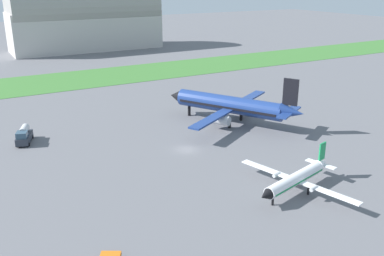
% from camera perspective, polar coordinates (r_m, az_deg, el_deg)
% --- Properties ---
extents(ground_plane, '(600.00, 600.00, 0.00)m').
position_cam_1_polar(ground_plane, '(84.06, -0.71, -2.88)').
color(ground_plane, slate).
extents(grass_taxiway_strip, '(360.00, 28.00, 0.08)m').
position_cam_1_polar(grass_taxiway_strip, '(148.40, -14.33, 6.39)').
color(grass_taxiway_strip, '#3D7533').
rests_on(grass_taxiway_strip, ground_plane).
extents(airplane_foreground_turboprop, '(17.85, 20.70, 6.31)m').
position_cam_1_polar(airplane_foreground_turboprop, '(69.01, 13.80, -6.56)').
color(airplane_foreground_turboprop, white).
rests_on(airplane_foreground_turboprop, ground_plane).
extents(airplane_midfield_jet, '(31.11, 31.07, 12.14)m').
position_cam_1_polar(airplane_midfield_jet, '(98.26, 5.31, 3.06)').
color(airplane_midfield_jet, navy).
rests_on(airplane_midfield_jet, ground_plane).
extents(fuel_truck_midfield, '(4.40, 6.93, 3.29)m').
position_cam_1_polar(fuel_truck_midfield, '(93.42, -21.55, -0.93)').
color(fuel_truck_midfield, '#2D333D').
rests_on(fuel_truck_midfield, ground_plane).
extents(hangar_distant, '(67.66, 25.24, 32.69)m').
position_cam_1_polar(hangar_distant, '(209.53, -14.09, 14.38)').
color(hangar_distant, '#BCB7B2').
rests_on(hangar_distant, ground_plane).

